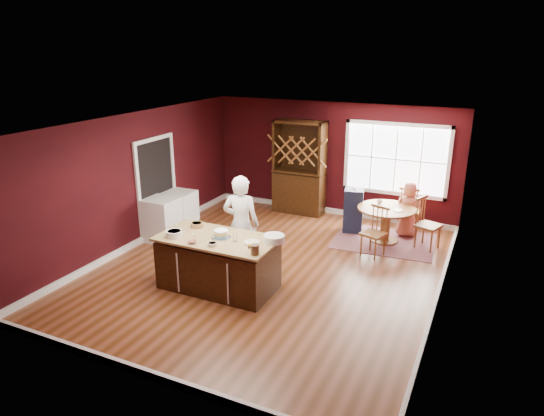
{
  "coord_description": "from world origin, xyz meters",
  "views": [
    {
      "loc": [
        3.51,
        -7.39,
        3.95
      ],
      "look_at": [
        -0.14,
        0.38,
        1.05
      ],
      "focal_mm": 32.0,
      "sensor_mm": 36.0,
      "label": 1
    }
  ],
  "objects_px": {
    "dining_table": "(386,218)",
    "seated_woman": "(408,209)",
    "chair_south": "(374,232)",
    "high_chair": "(353,209)",
    "chair_east": "(429,223)",
    "baker": "(241,224)",
    "washer": "(162,220)",
    "toddler": "(356,196)",
    "chair_north": "(409,209)",
    "layer_cake": "(221,234)",
    "dryer": "(180,211)",
    "hutch": "(299,168)",
    "kitchen_island": "(218,264)"
  },
  "relations": [
    {
      "from": "dryer",
      "to": "hutch",
      "type": "bearing_deg",
      "value": 50.38
    },
    {
      "from": "dining_table",
      "to": "seated_woman",
      "type": "bearing_deg",
      "value": 56.08
    },
    {
      "from": "chair_north",
      "to": "high_chair",
      "type": "xyz_separation_m",
      "value": [
        -1.12,
        -0.5,
        -0.03
      ]
    },
    {
      "from": "baker",
      "to": "dryer",
      "type": "relative_size",
      "value": 2.01
    },
    {
      "from": "chair_north",
      "to": "high_chair",
      "type": "relative_size",
      "value": 1.06
    },
    {
      "from": "seated_woman",
      "to": "toddler",
      "type": "relative_size",
      "value": 4.67
    },
    {
      "from": "layer_cake",
      "to": "dryer",
      "type": "relative_size",
      "value": 0.36
    },
    {
      "from": "high_chair",
      "to": "washer",
      "type": "xyz_separation_m",
      "value": [
        -3.49,
        -2.22,
        -0.04
      ]
    },
    {
      "from": "kitchen_island",
      "to": "baker",
      "type": "height_order",
      "value": "baker"
    },
    {
      "from": "chair_east",
      "to": "layer_cake",
      "type": "bearing_deg",
      "value": 156.44
    },
    {
      "from": "high_chair",
      "to": "chair_east",
      "type": "bearing_deg",
      "value": -22.85
    },
    {
      "from": "seated_woman",
      "to": "toddler",
      "type": "xyz_separation_m",
      "value": [
        -1.11,
        -0.18,
        0.2
      ]
    },
    {
      "from": "baker",
      "to": "chair_south",
      "type": "xyz_separation_m",
      "value": [
        2.01,
        1.67,
        -0.4
      ]
    },
    {
      "from": "toddler",
      "to": "layer_cake",
      "type": "bearing_deg",
      "value": -109.81
    },
    {
      "from": "kitchen_island",
      "to": "layer_cake",
      "type": "relative_size",
      "value": 6.18
    },
    {
      "from": "baker",
      "to": "toddler",
      "type": "height_order",
      "value": "baker"
    },
    {
      "from": "kitchen_island",
      "to": "chair_south",
      "type": "relative_size",
      "value": 1.98
    },
    {
      "from": "layer_cake",
      "to": "high_chair",
      "type": "distance_m",
      "value": 3.77
    },
    {
      "from": "baker",
      "to": "high_chair",
      "type": "distance_m",
      "value": 3.1
    },
    {
      "from": "baker",
      "to": "hutch",
      "type": "distance_m",
      "value": 3.53
    },
    {
      "from": "dryer",
      "to": "chair_east",
      "type": "bearing_deg",
      "value": 14.16
    },
    {
      "from": "kitchen_island",
      "to": "dryer",
      "type": "xyz_separation_m",
      "value": [
        -2.17,
        1.96,
        0.01
      ]
    },
    {
      "from": "layer_cake",
      "to": "seated_woman",
      "type": "xyz_separation_m",
      "value": [
        2.4,
        3.76,
        -0.38
      ]
    },
    {
      "from": "layer_cake",
      "to": "chair_north",
      "type": "xyz_separation_m",
      "value": [
        2.37,
        4.02,
        -0.45
      ]
    },
    {
      "from": "layer_cake",
      "to": "washer",
      "type": "bearing_deg",
      "value": 149.85
    },
    {
      "from": "kitchen_island",
      "to": "hutch",
      "type": "relative_size",
      "value": 0.88
    },
    {
      "from": "chair_south",
      "to": "hutch",
      "type": "distance_m",
      "value": 3.02
    },
    {
      "from": "chair_south",
      "to": "dining_table",
      "type": "bearing_deg",
      "value": 106.07
    },
    {
      "from": "layer_cake",
      "to": "kitchen_island",
      "type": "bearing_deg",
      "value": -159.0
    },
    {
      "from": "seated_woman",
      "to": "hutch",
      "type": "relative_size",
      "value": 0.54
    },
    {
      "from": "baker",
      "to": "chair_north",
      "type": "height_order",
      "value": "baker"
    },
    {
      "from": "kitchen_island",
      "to": "seated_woman",
      "type": "xyz_separation_m",
      "value": [
        2.46,
        3.78,
        0.17
      ]
    },
    {
      "from": "chair_north",
      "to": "toddler",
      "type": "relative_size",
      "value": 4.12
    },
    {
      "from": "layer_cake",
      "to": "hutch",
      "type": "xyz_separation_m",
      "value": [
        -0.33,
        4.24,
        0.14
      ]
    },
    {
      "from": "baker",
      "to": "high_chair",
      "type": "relative_size",
      "value": 1.78
    },
    {
      "from": "chair_south",
      "to": "seated_woman",
      "type": "distance_m",
      "value": 1.42
    },
    {
      "from": "chair_south",
      "to": "dryer",
      "type": "xyz_separation_m",
      "value": [
        -4.22,
        -0.46,
        -0.05
      ]
    },
    {
      "from": "toddler",
      "to": "dryer",
      "type": "height_order",
      "value": "toddler"
    },
    {
      "from": "layer_cake",
      "to": "chair_east",
      "type": "xyz_separation_m",
      "value": [
        2.9,
        3.23,
        -0.45
      ]
    },
    {
      "from": "high_chair",
      "to": "dryer",
      "type": "height_order",
      "value": "high_chair"
    },
    {
      "from": "high_chair",
      "to": "hutch",
      "type": "xyz_separation_m",
      "value": [
        -1.58,
        0.72,
        0.62
      ]
    },
    {
      "from": "seated_woman",
      "to": "washer",
      "type": "distance_m",
      "value": 5.24
    },
    {
      "from": "baker",
      "to": "washer",
      "type": "height_order",
      "value": "baker"
    },
    {
      "from": "toddler",
      "to": "hutch",
      "type": "relative_size",
      "value": 0.12
    },
    {
      "from": "kitchen_island",
      "to": "dryer",
      "type": "relative_size",
      "value": 2.22
    },
    {
      "from": "dining_table",
      "to": "chair_north",
      "type": "height_order",
      "value": "chair_north"
    },
    {
      "from": "seated_woman",
      "to": "toddler",
      "type": "distance_m",
      "value": 1.14
    },
    {
      "from": "kitchen_island",
      "to": "dining_table",
      "type": "bearing_deg",
      "value": 57.11
    },
    {
      "from": "chair_east",
      "to": "high_chair",
      "type": "relative_size",
      "value": 1.07
    },
    {
      "from": "chair_east",
      "to": "toddler",
      "type": "relative_size",
      "value": 4.15
    }
  ]
}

